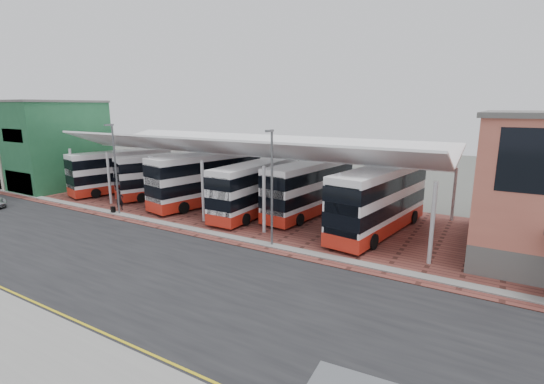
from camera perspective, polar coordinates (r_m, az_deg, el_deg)
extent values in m
plane|color=#4C4E48|center=(24.19, -12.04, -11.26)|extent=(140.00, 140.00, 0.00)
cube|color=black|center=(23.54, -13.72, -12.01)|extent=(120.00, 14.00, 0.02)
cube|color=brown|center=(33.39, 5.89, -4.33)|extent=(72.00, 16.00, 0.06)
cube|color=slate|center=(19.38, -31.41, -19.01)|extent=(120.00, 4.00, 0.14)
cube|color=slate|center=(28.67, -3.59, -7.04)|extent=(120.00, 0.80, 0.14)
cube|color=gold|center=(20.21, -26.20, -17.23)|extent=(120.00, 0.12, 0.01)
cube|color=gold|center=(20.35, -25.47, -16.94)|extent=(120.00, 0.12, 0.01)
cylinder|color=silver|center=(46.90, -26.95, 2.45)|extent=(0.26, 0.26, 5.20)
cylinder|color=silver|center=(53.53, -17.00, 4.00)|extent=(0.26, 0.26, 4.60)
cylinder|color=silver|center=(42.00, -22.52, 1.84)|extent=(0.26, 0.26, 5.20)
cylinder|color=silver|center=(49.29, -12.27, 3.58)|extent=(0.26, 0.26, 4.60)
cylinder|color=silver|center=(37.41, -16.97, 1.06)|extent=(0.26, 0.26, 5.20)
cylinder|color=silver|center=(45.45, -6.70, 3.06)|extent=(0.26, 0.26, 4.60)
cylinder|color=silver|center=(33.29, -9.97, 0.06)|extent=(0.26, 0.26, 5.20)
cylinder|color=silver|center=(42.12, -0.19, 2.41)|extent=(0.26, 0.26, 4.60)
cylinder|color=silver|center=(29.80, -1.16, -1.19)|extent=(0.26, 0.26, 5.20)
cylinder|color=silver|center=(39.42, 7.31, 1.62)|extent=(0.26, 0.26, 4.60)
cylinder|color=silver|center=(27.21, 9.64, -2.69)|extent=(0.26, 0.26, 5.20)
cylinder|color=silver|center=(37.50, 15.74, 0.70)|extent=(0.26, 0.26, 4.60)
cylinder|color=silver|center=(25.78, 22.20, -4.30)|extent=(0.26, 0.26, 5.20)
cylinder|color=silver|center=(36.48, 24.85, -0.32)|extent=(0.26, 0.26, 4.60)
cube|color=white|center=(34.41, -7.79, 6.44)|extent=(37.00, 4.95, 1.95)
cube|color=white|center=(38.95, -2.63, 6.92)|extent=(37.00, 7.12, 1.43)
cube|color=#26643C|center=(53.00, -28.45, 5.92)|extent=(6.20, 10.00, 10.00)
cube|color=black|center=(51.12, -32.71, 1.17)|extent=(5.20, 0.20, 2.40)
cube|color=black|center=(50.55, -33.38, 6.85)|extent=(4.00, 0.20, 1.40)
cube|color=#5D5B58|center=(52.80, -29.03, 11.41)|extent=(6.40, 10.20, 0.25)
cube|color=beige|center=(58.65, -31.76, 6.05)|extent=(6.20, 10.00, 10.00)
cube|color=#5D5B58|center=(58.48, -32.33, 11.00)|extent=(6.40, 10.20, 0.25)
cube|color=maroon|center=(64.47, -34.48, 6.13)|extent=(6.20, 10.00, 10.00)
cylinder|color=slate|center=(37.31, -21.67, 2.88)|extent=(0.16, 0.16, 8.00)
cube|color=slate|center=(36.74, -22.55, 8.97)|extent=(0.15, 0.90, 0.15)
cylinder|color=slate|center=(26.64, -0.02, 0.27)|extent=(0.16, 0.16, 8.00)
cube|color=slate|center=(25.84, -0.37, 8.85)|extent=(0.15, 0.90, 0.15)
cube|color=white|center=(47.56, -20.90, 2.96)|extent=(5.34, 11.39, 4.35)
cube|color=red|center=(47.85, -20.73, 0.88)|extent=(5.39, 11.44, 0.91)
cube|color=black|center=(47.63, -20.85, 2.42)|extent=(5.39, 11.44, 0.96)
cube|color=black|center=(47.40, -21.00, 4.35)|extent=(5.39, 11.44, 0.96)
cube|color=black|center=(45.72, -27.20, 1.93)|extent=(2.22, 0.69, 3.64)
cylinder|color=black|center=(47.80, -25.22, 0.30)|extent=(0.54, 1.05, 1.01)
cylinder|color=black|center=(45.46, -24.17, -0.18)|extent=(0.54, 1.05, 1.01)
cylinder|color=black|center=(50.47, -17.62, 1.48)|extent=(0.54, 1.05, 1.01)
cylinder|color=black|center=(48.26, -16.26, 1.09)|extent=(0.54, 1.05, 1.01)
cube|color=white|center=(43.53, -14.57, 2.53)|extent=(6.83, 10.98, 4.28)
cube|color=red|center=(43.85, -14.45, 0.29)|extent=(6.89, 11.04, 0.90)
cube|color=black|center=(43.61, -14.54, 1.95)|extent=(6.89, 11.04, 0.95)
cube|color=black|center=(43.36, -14.65, 4.02)|extent=(6.89, 11.04, 0.95)
cube|color=black|center=(42.05, -21.50, 1.59)|extent=(2.08, 1.03, 3.58)
cylinder|color=black|center=(44.02, -19.27, -0.17)|extent=(0.67, 1.02, 1.00)
cylinder|color=black|center=(41.67, -18.35, -0.78)|extent=(0.67, 1.02, 1.00)
cylinder|color=black|center=(46.28, -10.91, 0.89)|extent=(0.67, 1.02, 1.00)
cylinder|color=black|center=(44.05, -9.60, 0.36)|extent=(0.67, 1.02, 1.00)
cube|color=white|center=(39.22, -9.35, 2.08)|extent=(5.21, 12.39, 4.72)
cube|color=red|center=(39.60, -9.25, -0.65)|extent=(5.26, 12.44, 0.99)
cube|color=black|center=(39.31, -9.32, 1.38)|extent=(5.26, 12.44, 1.04)
cube|color=black|center=(39.02, -9.41, 3.91)|extent=(5.26, 12.44, 1.04)
cube|color=black|center=(35.96, -16.87, 0.60)|extent=(2.44, 0.62, 3.95)
cylinder|color=black|center=(38.59, -15.02, -1.51)|extent=(0.53, 1.14, 1.10)
cylinder|color=black|center=(36.35, -12.70, -2.24)|extent=(0.53, 1.14, 1.10)
cylinder|color=black|center=(43.07, -6.33, 0.26)|extent=(0.53, 1.14, 1.10)
cylinder|color=black|center=(41.07, -3.82, -0.29)|extent=(0.53, 1.14, 1.10)
cube|color=white|center=(35.19, -2.30, 0.73)|extent=(2.55, 11.16, 4.36)
cube|color=red|center=(35.59, -2.27, -2.07)|extent=(2.59, 11.20, 0.91)
cube|color=black|center=(35.28, -2.29, 0.00)|extent=(2.59, 11.20, 0.96)
cube|color=black|center=(34.97, -2.31, 2.60)|extent=(2.59, 11.20, 0.96)
cube|color=black|center=(30.83, -7.88, -1.24)|extent=(2.28, 0.10, 3.65)
cylinder|color=black|center=(33.54, -7.41, -3.34)|extent=(0.29, 1.01, 1.01)
cylinder|color=black|center=(32.09, -3.83, -3.98)|extent=(0.29, 1.01, 1.01)
cylinder|color=black|center=(39.21, -1.00, -0.93)|extent=(0.29, 1.01, 1.01)
cylinder|color=black|center=(37.98, 2.26, -1.38)|extent=(0.29, 1.01, 1.01)
cube|color=white|center=(35.17, 5.52, 0.75)|extent=(3.82, 11.57, 4.44)
cube|color=red|center=(35.57, 5.46, -2.10)|extent=(3.87, 11.61, 0.93)
cube|color=black|center=(35.26, 5.51, 0.01)|extent=(3.87, 11.61, 0.98)
cube|color=black|center=(34.95, 5.56, 2.65)|extent=(3.87, 11.61, 0.98)
cube|color=black|center=(30.65, -0.01, -1.13)|extent=(2.32, 0.36, 3.71)
cylinder|color=black|center=(33.41, 0.28, -3.28)|extent=(0.40, 1.06, 1.03)
cylinder|color=black|center=(31.99, 3.99, -4.02)|extent=(0.40, 1.06, 1.03)
cylinder|color=black|center=(39.28, 6.65, -0.98)|extent=(0.40, 1.06, 1.03)
cylinder|color=black|center=(38.08, 9.99, -1.51)|extent=(0.40, 1.06, 1.03)
cube|color=white|center=(31.03, 15.34, -0.91)|extent=(4.42, 12.35, 4.72)
cube|color=red|center=(31.51, 15.14, -4.31)|extent=(4.47, 12.40, 0.99)
cube|color=black|center=(31.14, 15.29, -1.79)|extent=(4.47, 12.40, 1.04)
cube|color=black|center=(30.77, 15.47, 1.38)|extent=(4.47, 12.40, 1.04)
cube|color=black|center=(25.82, 9.95, -3.54)|extent=(2.46, 0.46, 3.96)
cylinder|color=black|center=(28.81, 9.46, -5.96)|extent=(0.46, 1.13, 1.10)
cylinder|color=black|center=(27.66, 14.45, -6.98)|extent=(0.46, 1.13, 1.10)
cylinder|color=black|center=(35.51, 15.64, -2.75)|extent=(0.46, 1.13, 1.10)
cylinder|color=black|center=(34.58, 19.82, -3.43)|extent=(0.46, 1.13, 1.10)
imported|color=black|center=(39.25, -21.16, -1.15)|extent=(0.63, 0.77, 1.84)
cube|color=black|center=(38.48, -22.01, -2.41)|extent=(0.36, 0.26, 0.62)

